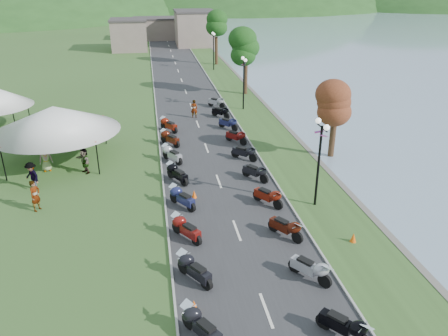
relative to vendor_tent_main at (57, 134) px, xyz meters
name	(u,v)px	position (x,y,z in m)	size (l,w,h in m)	color
road	(191,106)	(10.60, 12.60, -1.99)	(7.00, 120.00, 0.02)	#333335
hills_backdrop	(154,6)	(10.60, 172.60, -2.00)	(360.00, 120.00, 76.00)	#285621
far_building	(157,30)	(8.60, 57.60, 0.50)	(18.00, 16.00, 5.00)	gray
moto_row_left	(193,271)	(7.95, -15.10, -1.45)	(2.60, 42.67, 1.10)	#331411
moto_row_right	(255,172)	(12.97, -5.50, -1.45)	(2.60, 36.71, 1.10)	#331411
vendor_tent_main	(57,134)	(0.00, 0.00, 0.00)	(5.84, 5.84, 4.00)	silver
tree_lakeside	(335,114)	(19.41, -2.45, 1.16)	(2.28, 2.28, 6.33)	#1D5017
pedestrian_a	(38,210)	(-0.08, -7.36, -2.00)	(0.66, 0.49, 1.82)	slate
pedestrian_b	(61,142)	(-0.68, 3.97, -2.00)	(0.92, 0.51, 1.90)	slate
pedestrian_c	(35,189)	(-0.87, -4.57, -2.00)	(1.16, 0.48, 1.80)	slate
traffic_cone_near	(194,305)	(7.79, -16.88, -1.76)	(0.31, 0.31, 0.48)	#F2590C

